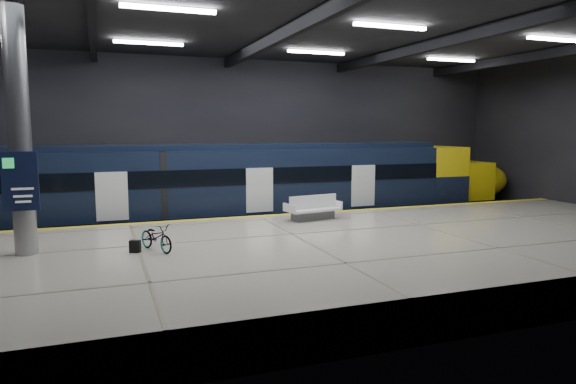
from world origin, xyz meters
TOP-DOWN VIEW (x-y plane):
  - ground at (0.00, 0.00)m, footprint 30.00×30.00m
  - room_shell at (-0.00, 0.00)m, footprint 30.10×16.10m
  - platform at (0.00, -2.50)m, footprint 30.00×11.00m
  - safety_strip at (0.00, 2.75)m, footprint 30.00×0.40m
  - rails at (0.00, 5.50)m, footprint 30.00×1.52m
  - train at (-0.78, 5.50)m, footprint 29.40×2.84m
  - bench at (1.72, 1.27)m, footprint 2.31×1.28m
  - bicycle at (-4.52, -1.87)m, footprint 1.17×1.64m
  - pannier_bag at (-5.12, -1.87)m, footprint 0.35×0.28m
  - info_column at (-8.00, -1.03)m, footprint 0.90×0.78m

SIDE VIEW (x-z plane):
  - ground at x=0.00m, z-range 0.00..0.00m
  - rails at x=0.00m, z-range 0.00..0.16m
  - platform at x=0.00m, z-range 0.00..1.10m
  - safety_strip at x=0.00m, z-range 1.10..1.11m
  - pannier_bag at x=-5.12m, z-range 1.10..1.45m
  - bench at x=1.72m, z-range 0.96..1.92m
  - bicycle at x=-4.52m, z-range 1.10..1.92m
  - train at x=-0.78m, z-range 0.16..3.95m
  - info_column at x=-8.00m, z-range 1.01..7.91m
  - room_shell at x=0.00m, z-range 1.69..9.74m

